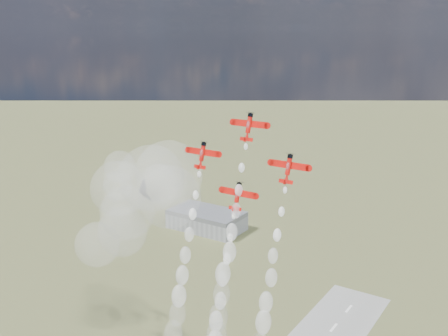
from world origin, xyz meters
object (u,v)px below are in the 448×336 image
plane_lead (249,126)px  plane_left (202,155)px  hangar (207,220)px  plane_slot (237,196)px  plane_right (288,168)px

plane_lead → plane_left: 16.06m
hangar → plane_left: bearing=-55.4°
hangar → plane_lead: bearing=-51.9°
plane_lead → plane_left: bearing=-168.3°
plane_lead → plane_left: (-13.15, -2.72, -8.80)m
plane_slot → plane_lead: bearing=90.0°
plane_lead → plane_right: (13.15, -2.72, -8.80)m
plane_right → plane_slot: plane_right is taller
hangar → plane_left: plane_left is taller
plane_right → plane_slot: bearing=-168.3°
plane_lead → hangar: bearing=128.1°
hangar → plane_right: 234.14m
plane_right → plane_slot: (-13.15, -2.72, -8.80)m
plane_lead → plane_left: size_ratio=1.00×
plane_right → plane_left: bearing=180.0°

